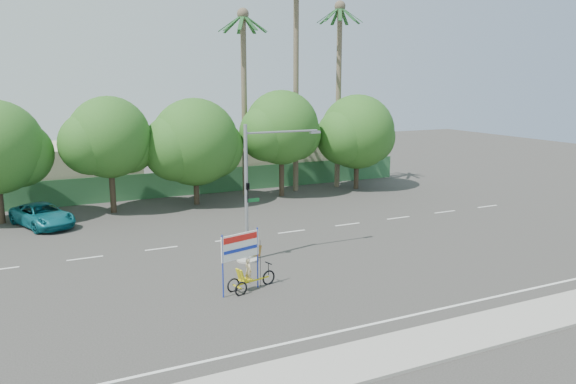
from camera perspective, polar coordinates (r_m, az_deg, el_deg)
name	(u,v)px	position (r m, az deg, el deg)	size (l,w,h in m)	color
ground	(328,277)	(26.77, 4.09, -8.66)	(120.00, 120.00, 0.00)	#33302D
sidewalk_near	(434,342)	(21.10, 14.57, -14.58)	(50.00, 2.40, 0.12)	gray
fence	(196,182)	(45.81, -9.34, 0.98)	(38.00, 0.08, 2.00)	#336B3D
building_left	(58,171)	(48.39, -22.36, 2.03)	(12.00, 8.00, 4.00)	beige
building_right	(265,159)	(52.54, -2.37, 3.34)	(14.00, 8.00, 3.60)	beige
tree_left	(109,140)	(40.38, -17.75, 5.02)	(6.66, 5.60, 8.07)	#473828
tree_center	(194,145)	(41.69, -9.51, 4.77)	(7.62, 6.40, 7.85)	#473828
tree_right	(281,130)	(44.06, -0.72, 6.29)	(6.90, 5.80, 8.36)	#473828
tree_far_right	(357,134)	(47.48, 7.00, 5.86)	(7.38, 6.20, 7.94)	#473828
palm_tall	(296,63)	(46.14, 0.82, 13.02)	(3.73, 3.79, 17.45)	#70604C
palm_mid	(339,76)	(48.04, 5.18, 11.64)	(3.73, 3.79, 15.45)	#70604C
palm_short	(244,83)	(44.30, -4.50, 10.98)	(3.73, 3.79, 14.45)	#70604C
traffic_signal	(252,205)	(28.47, -3.66, -1.30)	(4.72, 1.10, 7.00)	gray
trike_billboard	(246,266)	(24.82, -4.32, -7.53)	(2.79, 1.07, 2.82)	black
pickup_truck	(42,215)	(38.69, -23.68, -2.18)	(2.41, 5.22, 1.45)	#106875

